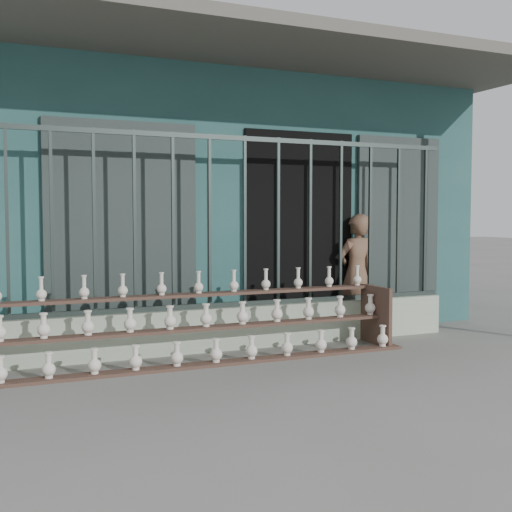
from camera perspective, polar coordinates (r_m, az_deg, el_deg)
name	(u,v)px	position (r m, az deg, el deg)	size (l,w,h in m)	color
ground	(301,375)	(5.78, 4.01, -10.50)	(60.00, 60.00, 0.00)	slate
workshop_building	(169,202)	(9.57, -7.72, 4.80)	(7.40, 6.60, 3.21)	#285453
parapet_wall	(245,327)	(6.89, -1.00, -6.30)	(5.00, 0.20, 0.45)	#B4C5A9
security_fence	(245,222)	(6.79, -1.01, 3.08)	(5.00, 0.04, 1.80)	#283330
shelf_rack	(189,325)	(6.23, -6.02, -6.11)	(4.50, 0.68, 0.85)	brown
elderly_woman	(356,273)	(7.88, 8.91, -1.52)	(0.52, 0.34, 1.43)	brown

